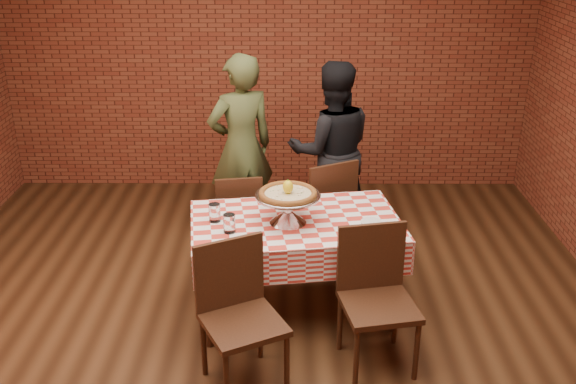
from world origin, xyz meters
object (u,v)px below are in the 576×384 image
object	(u,v)px
table	(295,266)
water_glass_left	(229,223)
chair_far_left	(238,218)
diner_black	(332,151)
diner_olive	(241,147)
water_glass_right	(215,213)
chair_near_left	(243,321)
pizza	(288,194)
chair_near_right	(379,304)
chair_far_right	(321,207)
pizza_stand	(288,209)
condiment_caddy	(295,194)

from	to	relation	value
table	water_glass_left	bearing A→B (deg)	-157.08
chair_far_left	diner_black	world-z (taller)	diner_black
diner_black	diner_olive	bearing A→B (deg)	-5.65
diner_black	water_glass_right	bearing A→B (deg)	49.71
water_glass_right	chair_near_left	world-z (taller)	chair_near_left
chair_far_left	table	bearing A→B (deg)	114.41
pizza	diner_black	world-z (taller)	diner_black
chair_near_right	chair_far_right	size ratio (longest dim) A/B	1.01
pizza_stand	chair_near_right	world-z (taller)	pizza_stand
water_glass_right	diner_olive	bearing A→B (deg)	85.92
pizza	diner_olive	bearing A→B (deg)	107.61
chair_far_left	water_glass_right	bearing A→B (deg)	73.11
water_glass_right	chair_far_right	distance (m)	1.25
table	pizza_stand	world-z (taller)	pizza_stand
table	water_glass_right	world-z (taller)	water_glass_right
pizza_stand	pizza	distance (m)	0.11
chair_near_right	pizza_stand	bearing A→B (deg)	122.94
condiment_caddy	water_glass_left	bearing A→B (deg)	-119.95
diner_black	chair_far_right	bearing A→B (deg)	70.45
pizza	water_glass_left	world-z (taller)	pizza
chair_far_right	water_glass_left	bearing A→B (deg)	30.16
condiment_caddy	chair_near_left	world-z (taller)	chair_near_left
table	diner_black	world-z (taller)	diner_black
table	water_glass_right	bearing A→B (deg)	-177.96
chair_near_left	chair_near_right	distance (m)	0.89
pizza	condiment_caddy	distance (m)	0.37
water_glass_left	diner_olive	distance (m)	1.51
water_glass_left	chair_far_right	bearing A→B (deg)	57.27
chair_near_left	diner_olive	xyz separation A→B (m)	(-0.16, 2.17, 0.38)
chair_near_right	diner_black	distance (m)	2.01
pizza	chair_near_left	world-z (taller)	pizza
pizza	diner_black	bearing A→B (deg)	74.11
table	diner_black	bearing A→B (deg)	75.96
chair_near_left	diner_black	world-z (taller)	diner_black
table	pizza_stand	bearing A→B (deg)	-148.43
pizza	diner_black	distance (m)	1.42
table	chair_near_left	distance (m)	0.92
table	chair_near_right	distance (m)	0.85
chair_far_left	chair_far_right	xyz separation A→B (m)	(0.70, 0.14, 0.04)
table	pizza	world-z (taller)	pizza
water_glass_left	diner_olive	world-z (taller)	diner_olive
table	chair_far_left	world-z (taller)	chair_far_left
chair_near_left	diner_olive	size ratio (longest dim) A/B	0.55
table	chair_near_left	bearing A→B (deg)	-111.01
pizza_stand	diner_black	distance (m)	1.41
chair_far_right	diner_black	distance (m)	0.59
chair_near_right	chair_far_right	xyz separation A→B (m)	(-0.31, 1.51, -0.01)
condiment_caddy	diner_black	bearing A→B (deg)	84.28
water_glass_right	chair_near_right	bearing A→B (deg)	-29.32
pizza_stand	chair_far_right	world-z (taller)	pizza_stand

